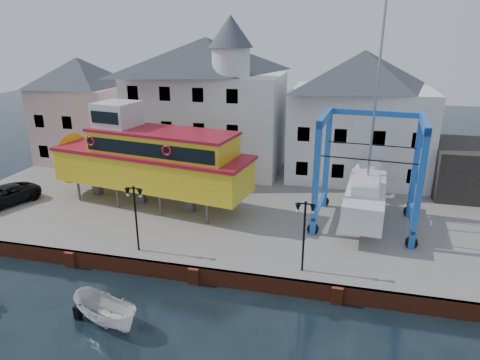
# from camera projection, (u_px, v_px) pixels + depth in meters

# --- Properties ---
(ground) EXTENTS (140.00, 140.00, 0.00)m
(ground) POSITION_uv_depth(u_px,v_px,m) (195.00, 283.00, 24.61)
(ground) COLOR black
(ground) RESTS_ON ground
(hardstanding) EXTENTS (44.00, 22.00, 1.00)m
(hardstanding) POSITION_uv_depth(u_px,v_px,m) (240.00, 204.00, 34.54)
(hardstanding) COLOR slate
(hardstanding) RESTS_ON ground
(quay_wall) EXTENTS (44.00, 0.47, 1.00)m
(quay_wall) POSITION_uv_depth(u_px,v_px,m) (195.00, 275.00, 24.54)
(quay_wall) COLOR maroon
(quay_wall) RESTS_ON ground
(building_pink) EXTENTS (8.00, 7.00, 10.30)m
(building_pink) POSITION_uv_depth(u_px,v_px,m) (83.00, 110.00, 43.08)
(building_pink) COLOR #C29C96
(building_pink) RESTS_ON hardstanding
(building_white_main) EXTENTS (14.00, 8.30, 14.00)m
(building_white_main) POSITION_uv_depth(u_px,v_px,m) (208.00, 103.00, 40.13)
(building_white_main) COLOR silver
(building_white_main) RESTS_ON hardstanding
(building_white_right) EXTENTS (12.00, 8.00, 11.20)m
(building_white_right) POSITION_uv_depth(u_px,v_px,m) (360.00, 116.00, 37.85)
(building_white_right) COLOR silver
(building_white_right) RESTS_ON hardstanding
(lamp_post_left) EXTENTS (1.12, 0.32, 4.20)m
(lamp_post_left) POSITION_uv_depth(u_px,v_px,m) (135.00, 202.00, 25.22)
(lamp_post_left) COLOR black
(lamp_post_left) RESTS_ON hardstanding
(lamp_post_right) EXTENTS (1.12, 0.32, 4.20)m
(lamp_post_right) POSITION_uv_depth(u_px,v_px,m) (305.00, 219.00, 23.00)
(lamp_post_right) COLOR black
(lamp_post_right) RESTS_ON hardstanding
(tour_boat) EXTENTS (18.22, 7.11, 7.74)m
(tour_boat) POSITION_uv_depth(u_px,v_px,m) (139.00, 158.00, 32.37)
(tour_boat) COLOR #59595E
(tour_boat) RESTS_ON hardstanding
(travel_lift) EXTENTS (7.29, 9.89, 14.67)m
(travel_lift) POSITION_uv_depth(u_px,v_px,m) (367.00, 188.00, 29.66)
(travel_lift) COLOR blue
(travel_lift) RESTS_ON hardstanding
(van) EXTENTS (4.14, 5.79, 1.46)m
(van) POSITION_uv_depth(u_px,v_px,m) (3.00, 196.00, 32.84)
(van) COLOR black
(van) RESTS_ON hardstanding
(motorboat_a) EXTENTS (4.47, 2.94, 1.61)m
(motorboat_a) POSITION_uv_depth(u_px,v_px,m) (107.00, 323.00, 21.25)
(motorboat_a) COLOR silver
(motorboat_a) RESTS_ON ground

